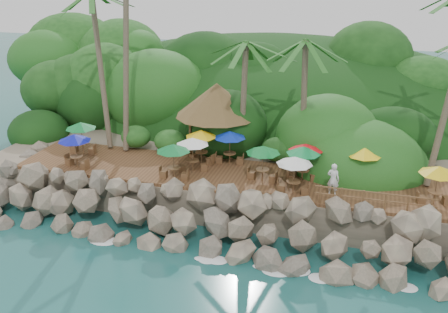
# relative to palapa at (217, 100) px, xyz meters

# --- Properties ---
(ground) EXTENTS (140.00, 140.00, 0.00)m
(ground) POSITION_rel_palapa_xyz_m (1.61, -9.83, -5.79)
(ground) COLOR #19514F
(ground) RESTS_ON ground
(land_base) EXTENTS (32.00, 25.20, 2.10)m
(land_base) POSITION_rel_palapa_xyz_m (1.61, 6.17, -4.74)
(land_base) COLOR gray
(land_base) RESTS_ON ground
(jungle_hill) EXTENTS (44.80, 28.00, 15.40)m
(jungle_hill) POSITION_rel_palapa_xyz_m (1.61, 13.67, -5.79)
(jungle_hill) COLOR #143811
(jungle_hill) RESTS_ON ground
(seawall) EXTENTS (29.00, 4.00, 2.30)m
(seawall) POSITION_rel_palapa_xyz_m (1.61, -7.83, -4.64)
(seawall) COLOR gray
(seawall) RESTS_ON ground
(terrace) EXTENTS (26.00, 5.00, 0.20)m
(terrace) POSITION_rel_palapa_xyz_m (1.61, -3.83, -3.59)
(terrace) COLOR brown
(terrace) RESTS_ON land_base
(jungle_foliage) EXTENTS (44.00, 16.00, 12.00)m
(jungle_foliage) POSITION_rel_palapa_xyz_m (1.61, 5.17, -5.79)
(jungle_foliage) COLOR #143811
(jungle_foliage) RESTS_ON ground
(foam_line) EXTENTS (25.20, 0.80, 0.06)m
(foam_line) POSITION_rel_palapa_xyz_m (1.61, -9.53, -5.76)
(foam_line) COLOR white
(foam_line) RESTS_ON ground
(palms) EXTENTS (28.59, 7.09, 15.17)m
(palms) POSITION_rel_palapa_xyz_m (3.81, -0.99, 6.24)
(palms) COLOR brown
(palms) RESTS_ON ground
(palapa) EXTENTS (5.49, 5.49, 4.60)m
(palapa) POSITION_rel_palapa_xyz_m (0.00, 0.00, 0.00)
(palapa) COLOR brown
(palapa) RESTS_ON ground
(dining_clusters) EXTENTS (23.77, 5.20, 2.17)m
(dining_clusters) POSITION_rel_palapa_xyz_m (2.50, -3.91, -1.69)
(dining_clusters) COLOR brown
(dining_clusters) RESTS_ON terrace
(railing) EXTENTS (6.10, 0.10, 1.00)m
(railing) POSITION_rel_palapa_xyz_m (10.35, -6.18, -2.89)
(railing) COLOR brown
(railing) RESTS_ON terrace
(waiter) EXTENTS (0.74, 0.56, 1.84)m
(waiter) POSITION_rel_palapa_xyz_m (8.14, -5.02, -2.57)
(waiter) COLOR silver
(waiter) RESTS_ON terrace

